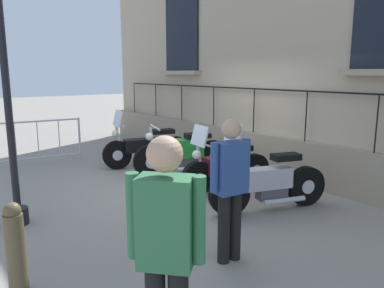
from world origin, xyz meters
name	(u,v)px	position (x,y,z in m)	size (l,w,h in m)	color
ground_plane	(187,185)	(0.00, 0.00, 0.00)	(60.00, 60.00, 0.00)	gray
building_facade	(269,29)	(-2.19, 0.00, 3.04)	(0.82, 12.64, 6.33)	tan
motorcycle_black	(147,148)	(-0.16, -1.77, 0.44)	(2.04, 0.87, 1.32)	black
motorcycle_green	(183,154)	(-0.33, -0.61, 0.46)	(2.02, 0.96, 1.08)	black
motorcycle_maroon	(226,169)	(-0.39, 0.68, 0.41)	(1.87, 0.62, 1.25)	black
motorcycle_silver	(268,184)	(-0.23, 1.81, 0.43)	(1.95, 0.83, 1.43)	black
crowd_barrier	(27,141)	(2.01, -3.56, 0.57)	(2.46, 0.32, 1.05)	#B7B7BF
bollard	(16,250)	(3.44, 1.91, 0.48)	(0.18, 0.18, 0.95)	brown
pedestrian_standing	(230,183)	(1.34, 2.62, 0.93)	(0.53, 0.25, 1.65)	black
pedestrian_walking	(166,248)	(2.85, 3.61, 1.00)	(0.41, 0.41, 1.75)	black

